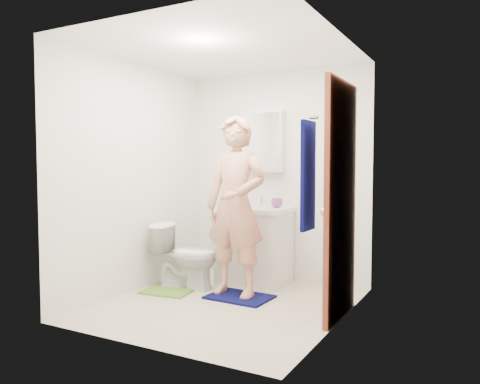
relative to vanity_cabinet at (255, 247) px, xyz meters
name	(u,v)px	position (x,y,z in m)	size (l,w,h in m)	color
floor	(226,305)	(0.15, -0.91, -0.41)	(2.20, 2.40, 0.02)	beige
ceiling	(225,48)	(0.15, -0.91, 2.01)	(2.20, 2.40, 0.02)	white
wall_back	(277,176)	(0.15, 0.30, 0.80)	(2.20, 0.02, 2.40)	white
wall_front	(140,183)	(0.15, -2.12, 0.80)	(2.20, 0.02, 2.40)	white
wall_left	(134,177)	(-0.96, -0.91, 0.80)	(0.02, 2.40, 2.40)	white
wall_right	(341,181)	(1.26, -0.91, 0.80)	(0.02, 2.40, 2.40)	white
vanity_cabinet	(255,247)	(0.00, 0.00, 0.00)	(0.75, 0.55, 0.80)	white
countertop	(255,210)	(0.00, 0.00, 0.43)	(0.79, 0.59, 0.05)	white
sink_basin	(255,208)	(0.00, 0.00, 0.44)	(0.40, 0.40, 0.03)	white
faucet	(262,201)	(0.00, 0.18, 0.51)	(0.03, 0.03, 0.12)	silver
medicine_cabinet	(263,142)	(0.00, 0.22, 1.20)	(0.50, 0.12, 0.70)	white
mirror_panel	(261,142)	(0.00, 0.16, 1.20)	(0.46, 0.01, 0.66)	white
door	(341,200)	(1.22, -0.76, 0.62)	(0.05, 0.80, 2.05)	brown
door_knob	(324,212)	(1.18, -1.08, 0.55)	(0.07, 0.07, 0.07)	gold
towel	(308,176)	(1.18, -1.48, 0.85)	(0.03, 0.24, 0.80)	#070943
towel_hook	(314,117)	(1.22, -1.48, 1.27)	(0.02, 0.02, 0.06)	silver
toilet	(186,256)	(-0.53, -0.60, -0.05)	(0.39, 0.69, 0.70)	white
bath_mat	(240,297)	(0.17, -0.67, -0.39)	(0.62, 0.44, 0.02)	#070943
green_rug	(168,291)	(-0.60, -0.82, -0.39)	(0.50, 0.42, 0.02)	#619531
soap_dispenser	(233,199)	(-0.24, -0.07, 0.54)	(0.08, 0.08, 0.18)	#C3665B
toothbrush_cup	(277,203)	(0.23, 0.09, 0.50)	(0.13, 0.13, 0.10)	#914290
man	(236,206)	(0.11, -0.64, 0.52)	(0.66, 0.43, 1.80)	tan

